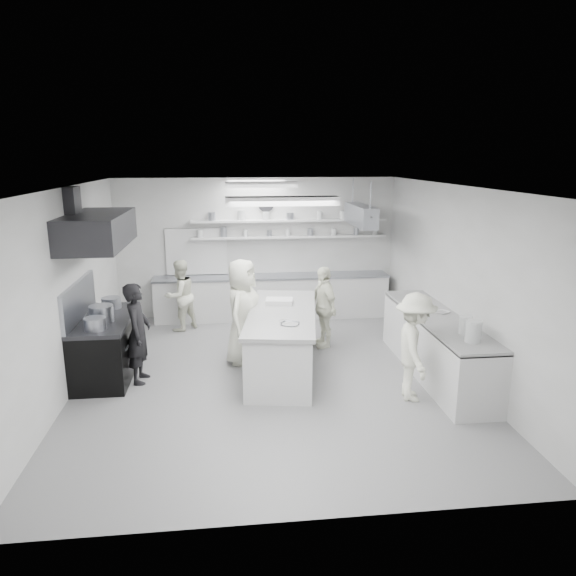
{
  "coord_description": "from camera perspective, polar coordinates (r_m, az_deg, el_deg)",
  "views": [
    {
      "loc": [
        -0.64,
        -7.91,
        3.44
      ],
      "look_at": [
        0.35,
        0.6,
        1.31
      ],
      "focal_mm": 33.12,
      "sensor_mm": 36.0,
      "label": 1
    }
  ],
  "objects": [
    {
      "name": "bowl_island_b",
      "position": [
        8.02,
        -0.34,
        -3.76
      ],
      "size": [
        0.25,
        0.25,
        0.06
      ],
      "primitive_type": "imported",
      "rotation": [
        0.0,
        0.0,
        0.41
      ],
      "color": "silver",
      "rests_on": "prep_island"
    },
    {
      "name": "cook_island_right",
      "position": [
        9.77,
        3.84,
        -2.01
      ],
      "size": [
        0.58,
        0.95,
        1.51
      ],
      "primitive_type": "imported",
      "rotation": [
        0.0,
        0.0,
        -1.31
      ],
      "color": "white",
      "rests_on": "floor"
    },
    {
      "name": "back_counter",
      "position": [
        11.54,
        -1.7,
        -0.99
      ],
      "size": [
        5.0,
        0.6,
        0.92
      ],
      "primitive_type": "cube",
      "color": "silver",
      "rests_on": "floor"
    },
    {
      "name": "stove_pot",
      "position": [
        8.69,
        -19.38,
        -2.74
      ],
      "size": [
        0.37,
        0.37,
        0.3
      ],
      "primitive_type": "cylinder",
      "color": "#9295A0",
      "rests_on": "stove"
    },
    {
      "name": "shelf_lower",
      "position": [
        11.48,
        0.18,
        5.52
      ],
      "size": [
        4.2,
        0.26,
        0.04
      ],
      "primitive_type": "cube",
      "color": "silver",
      "rests_on": "wall_back"
    },
    {
      "name": "prep_island",
      "position": [
        8.71,
        -0.63,
        -5.87
      ],
      "size": [
        1.37,
        2.74,
        0.96
      ],
      "primitive_type": "cube",
      "rotation": [
        0.0,
        0.0,
        -0.15
      ],
      "color": "silver",
      "rests_on": "floor"
    },
    {
      "name": "pot_rack",
      "position": [
        10.7,
        7.79,
        7.74
      ],
      "size": [
        0.3,
        1.6,
        0.4
      ],
      "primitive_type": "cube",
      "color": "#9295A0",
      "rests_on": "ceiling"
    },
    {
      "name": "light_fixture_rear",
      "position": [
        9.74,
        -2.88,
        11.02
      ],
      "size": [
        1.3,
        0.25,
        0.1
      ],
      "primitive_type": "cube",
      "color": "silver",
      "rests_on": "ceiling"
    },
    {
      "name": "cook_island_left",
      "position": [
        8.97,
        -4.93,
        -2.54
      ],
      "size": [
        0.85,
        1.03,
        1.79
      ],
      "primitive_type": "imported",
      "rotation": [
        0.0,
        0.0,
        1.19
      ],
      "color": "white",
      "rests_on": "floor"
    },
    {
      "name": "stove",
      "position": [
        9.05,
        -18.83,
        -6.1
      ],
      "size": [
        0.8,
        1.8,
        0.9
      ],
      "primitive_type": "cube",
      "color": "black",
      "rests_on": "floor"
    },
    {
      "name": "bowl_right",
      "position": [
        8.98,
        16.16,
        -2.57
      ],
      "size": [
        0.31,
        0.31,
        0.06
      ],
      "primitive_type": "imported",
      "rotation": [
        0.0,
        0.0,
        0.42
      ],
      "color": "silver",
      "rests_on": "right_counter"
    },
    {
      "name": "floor",
      "position": [
        8.65,
        -1.84,
        -9.53
      ],
      "size": [
        6.0,
        7.0,
        0.02
      ],
      "primitive_type": "cube",
      "color": "gray",
      "rests_on": "ground"
    },
    {
      "name": "right_counter",
      "position": [
        8.89,
        15.63,
        -6.07
      ],
      "size": [
        0.74,
        3.3,
        0.94
      ],
      "primitive_type": "cube",
      "color": "silver",
      "rests_on": "floor"
    },
    {
      "name": "cook_right",
      "position": [
        7.84,
        13.42,
        -6.18
      ],
      "size": [
        0.74,
        1.1,
        1.58
      ],
      "primitive_type": "imported",
      "rotation": [
        0.0,
        0.0,
        1.41
      ],
      "color": "white",
      "rests_on": "floor"
    },
    {
      "name": "shelf_upper",
      "position": [
        11.44,
        0.18,
        7.26
      ],
      "size": [
        4.2,
        0.26,
        0.04
      ],
      "primitive_type": "cube",
      "color": "silver",
      "rests_on": "wall_back"
    },
    {
      "name": "wall_front",
      "position": [
        4.86,
        1.52,
        -9.57
      ],
      "size": [
        6.0,
        0.04,
        3.0
      ],
      "primitive_type": "cube",
      "color": "silver",
      "rests_on": "floor"
    },
    {
      "name": "ceiling",
      "position": [
        7.95,
        -2.01,
        10.87
      ],
      "size": [
        6.0,
        7.0,
        0.02
      ],
      "primitive_type": "cube",
      "color": "white",
      "rests_on": "wall_back"
    },
    {
      "name": "light_fixture_front",
      "position": [
        6.16,
        -0.64,
        9.32
      ],
      "size": [
        1.3,
        0.25,
        0.1
      ],
      "primitive_type": "cube",
      "color": "silver",
      "rests_on": "ceiling"
    },
    {
      "name": "cook_back",
      "position": [
        10.88,
        -11.52,
        -0.78
      ],
      "size": [
        0.88,
        0.88,
        1.44
      ],
      "primitive_type": "imported",
      "rotation": [
        0.0,
        0.0,
        -2.4
      ],
      "color": "white",
      "rests_on": "floor"
    },
    {
      "name": "wall_back",
      "position": [
        11.59,
        -3.35,
        4.32
      ],
      "size": [
        6.0,
        0.04,
        3.0
      ],
      "primitive_type": "cube",
      "color": "silver",
      "rests_on": "floor"
    },
    {
      "name": "wall_left",
      "position": [
        8.48,
        -22.57,
        -0.34
      ],
      "size": [
        0.04,
        7.0,
        3.0
      ],
      "primitive_type": "cube",
      "color": "silver",
      "rests_on": "floor"
    },
    {
      "name": "cook_stove",
      "position": [
        8.53,
        -15.79,
        -4.68
      ],
      "size": [
        0.41,
        0.6,
        1.58
      ],
      "primitive_type": "imported",
      "rotation": [
        0.0,
        0.0,
        1.51
      ],
      "color": "black",
      "rests_on": "floor"
    },
    {
      "name": "pass_through_window",
      "position": [
        11.58,
        -9.79,
        3.89
      ],
      "size": [
        1.3,
        0.04,
        1.0
      ],
      "primitive_type": "cube",
      "color": "black",
      "rests_on": "wall_back"
    },
    {
      "name": "exhaust_hood",
      "position": [
        8.61,
        -19.82,
        5.88
      ],
      "size": [
        0.85,
        2.0,
        0.5
      ],
      "primitive_type": "cube",
      "color": "#28282B",
      "rests_on": "wall_left"
    },
    {
      "name": "wall_right",
      "position": [
        8.92,
        17.67,
        0.75
      ],
      "size": [
        0.04,
        7.0,
        3.0
      ],
      "primitive_type": "cube",
      "color": "silver",
      "rests_on": "floor"
    },
    {
      "name": "bowl_island_a",
      "position": [
        7.91,
        0.22,
        -4.01
      ],
      "size": [
        0.36,
        0.36,
        0.07
      ],
      "primitive_type": "imported",
      "rotation": [
        0.0,
        0.0,
        -0.4
      ],
      "color": "#9295A0",
      "rests_on": "prep_island"
    },
    {
      "name": "wall_clock",
      "position": [
        11.44,
        -2.39,
        9.01
      ],
      "size": [
        0.32,
        0.05,
        0.32
      ],
      "primitive_type": "cylinder",
      "rotation": [
        1.57,
        0.0,
        0.0
      ],
      "color": "silver",
      "rests_on": "wall_back"
    }
  ]
}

